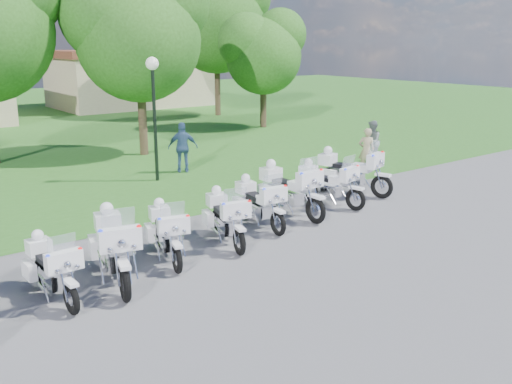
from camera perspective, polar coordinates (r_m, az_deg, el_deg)
ground at (r=13.75m, az=0.49°, el=-5.35°), size 100.00×100.00×0.00m
motorcycle_1 at (r=11.53m, az=-19.73°, el=-7.14°), size 0.73×2.15×1.45m
motorcycle_2 at (r=11.95m, az=-13.98°, el=-5.25°), size 1.28×2.56×1.75m
motorcycle_3 at (r=12.93m, az=-8.94°, el=-3.93°), size 1.12×2.18×1.50m
motorcycle_4 at (r=13.81m, az=-3.04°, el=-2.49°), size 1.13×2.22×1.53m
motorcycle_5 at (r=15.02m, az=0.29°, el=-1.00°), size 0.93×2.29×1.54m
motorcycle_6 at (r=16.03m, az=3.33°, el=0.34°), size 0.87×2.63×1.77m
motorcycle_7 at (r=17.12m, az=7.19°, el=0.93°), size 1.04×2.34×1.59m
motorcycle_8 at (r=18.48m, az=9.40°, el=2.12°), size 1.36×2.55×1.77m
lamp_post at (r=19.85m, az=-10.24°, el=10.15°), size 0.44×0.44×4.24m
tree_2 at (r=24.72m, az=-11.87°, el=15.85°), size 6.01×5.13×8.02m
tree_3 at (r=32.36m, az=0.67°, el=14.11°), size 4.90×4.18×6.53m
tree_4 at (r=37.84m, az=-4.11°, el=17.27°), size 7.20×6.15×9.60m
building_east at (r=44.50m, az=-12.29°, el=11.08°), size 11.44×7.28×4.10m
bystander_a at (r=21.56m, az=10.98°, el=4.10°), size 0.72×0.67×1.65m
bystander_b at (r=23.23m, az=11.49°, el=4.91°), size 1.05×1.03×1.71m
bystander_c at (r=21.33m, az=-7.32°, el=4.43°), size 1.18×0.91×1.86m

